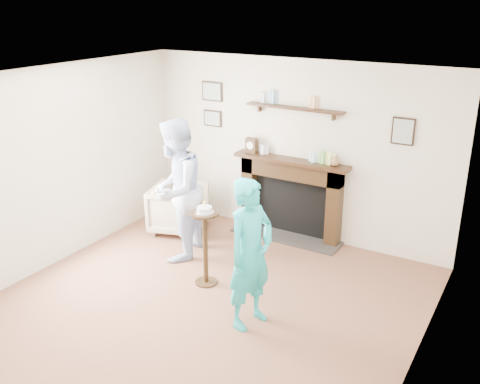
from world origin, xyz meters
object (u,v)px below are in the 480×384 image
at_px(armchair, 180,230).
at_px(woman, 250,322).
at_px(man, 179,255).
at_px(pedestal_table, 205,234).

bearing_deg(armchair, woman, -145.14).
bearing_deg(woman, man, 74.53).
height_order(man, pedestal_table, pedestal_table).
bearing_deg(pedestal_table, armchair, 137.83).
relative_size(woman, pedestal_table, 1.53).
bearing_deg(pedestal_table, man, 150.04).
relative_size(man, pedestal_table, 1.76).
distance_m(armchair, man, 0.82).
relative_size(armchair, man, 0.41).
distance_m(armchair, pedestal_table, 1.74).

